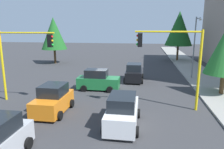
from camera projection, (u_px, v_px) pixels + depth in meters
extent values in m
plane|color=#353538|center=(108.00, 84.00, 22.30)|extent=(120.00, 120.00, 0.00)
cube|color=gray|center=(201.00, 77.00, 25.54)|extent=(80.00, 4.00, 0.15)
cube|color=silver|center=(9.00, 144.00, 10.87)|extent=(2.20, 0.36, 0.01)
cone|color=silver|center=(23.00, 132.00, 12.13)|extent=(0.01, 1.10, 1.10)
cylinder|color=yellow|center=(3.00, 66.00, 17.02)|extent=(0.18, 0.18, 5.59)
cylinder|color=yellow|center=(26.00, 33.00, 16.11)|extent=(0.12, 4.50, 0.12)
cube|color=black|center=(50.00, 41.00, 15.96)|extent=(0.36, 0.32, 0.96)
sphere|color=red|center=(52.00, 37.00, 15.87)|extent=(0.18, 0.18, 0.18)
sphere|color=yellow|center=(52.00, 41.00, 15.93)|extent=(0.18, 0.18, 0.18)
sphere|color=green|center=(52.00, 45.00, 16.00)|extent=(0.18, 0.18, 0.18)
cylinder|color=yellow|center=(199.00, 71.00, 14.77)|extent=(0.18, 0.18, 5.71)
cylinder|color=yellow|center=(168.00, 32.00, 14.53)|extent=(0.12, 4.50, 0.12)
cube|color=black|center=(140.00, 40.00, 14.93)|extent=(0.36, 0.32, 0.96)
sphere|color=red|center=(138.00, 36.00, 14.90)|extent=(0.18, 0.18, 0.18)
sphere|color=yellow|center=(137.00, 40.00, 14.96)|extent=(0.18, 0.18, 0.18)
sphere|color=green|center=(137.00, 44.00, 15.02)|extent=(0.18, 0.18, 0.18)
cylinder|color=slate|center=(194.00, 49.00, 24.03)|extent=(0.14, 0.14, 7.00)
cylinder|color=slate|center=(198.00, 18.00, 22.45)|extent=(1.80, 0.10, 0.10)
ellipsoid|color=silver|center=(200.00, 19.00, 21.62)|extent=(0.56, 0.28, 0.20)
cylinder|color=brown|center=(177.00, 53.00, 37.94)|extent=(0.36, 0.36, 2.95)
cone|color=#19511E|center=(179.00, 28.00, 37.03)|extent=(4.72, 4.72, 5.89)
cylinder|color=brown|center=(222.00, 83.00, 18.58)|extent=(0.36, 0.36, 2.11)
cylinder|color=brown|center=(55.00, 56.00, 35.24)|extent=(0.36, 0.36, 2.56)
cone|color=#1E6023|center=(54.00, 33.00, 34.45)|extent=(4.10, 4.10, 5.12)
cube|color=black|center=(134.00, 75.00, 23.68)|extent=(3.81, 1.75, 1.05)
cube|color=black|center=(134.00, 67.00, 23.30)|extent=(1.98, 1.54, 0.76)
cylinder|color=black|center=(126.00, 76.00, 25.05)|extent=(0.60, 0.20, 0.60)
cylinder|color=black|center=(142.00, 76.00, 24.77)|extent=(0.60, 0.20, 0.60)
cylinder|color=black|center=(125.00, 80.00, 22.77)|extent=(0.60, 0.20, 0.60)
cylinder|color=black|center=(142.00, 81.00, 22.49)|extent=(0.60, 0.20, 0.60)
cube|color=#1E7238|center=(99.00, 83.00, 20.30)|extent=(1.62, 3.96, 1.05)
cube|color=black|center=(96.00, 73.00, 20.13)|extent=(1.43, 2.06, 0.76)
cylinder|color=black|center=(113.00, 85.00, 21.04)|extent=(0.20, 0.60, 0.60)
cylinder|color=black|center=(110.00, 90.00, 19.36)|extent=(0.20, 0.60, 0.60)
cylinder|color=black|center=(89.00, 84.00, 21.41)|extent=(0.20, 0.60, 0.60)
cylinder|color=black|center=(84.00, 89.00, 19.73)|extent=(0.20, 0.60, 0.60)
cylinder|color=black|center=(28.00, 143.00, 10.37)|extent=(0.60, 0.20, 0.60)
cube|color=orange|center=(53.00, 103.00, 14.80)|extent=(3.67, 1.79, 1.05)
cube|color=black|center=(53.00, 90.00, 14.78)|extent=(1.91, 1.57, 0.76)
cylinder|color=black|center=(60.00, 116.00, 13.65)|extent=(0.60, 0.20, 0.60)
cylinder|color=black|center=(32.00, 114.00, 13.93)|extent=(0.60, 0.20, 0.60)
cylinder|color=black|center=(72.00, 103.00, 15.84)|extent=(0.60, 0.20, 0.60)
cylinder|color=black|center=(48.00, 102.00, 16.13)|extent=(0.60, 0.20, 0.60)
cube|color=white|center=(123.00, 115.00, 12.84)|extent=(4.14, 1.74, 1.05)
cube|color=black|center=(122.00, 102.00, 12.44)|extent=(2.15, 1.53, 0.76)
cylinder|color=black|center=(111.00, 112.00, 14.30)|extent=(0.60, 0.20, 0.60)
cylinder|color=black|center=(138.00, 113.00, 14.02)|extent=(0.60, 0.20, 0.60)
cylinder|color=black|center=(103.00, 129.00, 11.82)|extent=(0.60, 0.20, 0.60)
cylinder|color=black|center=(137.00, 132.00, 11.55)|extent=(0.60, 0.20, 0.60)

